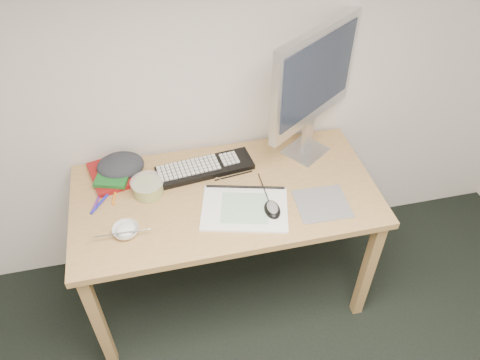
% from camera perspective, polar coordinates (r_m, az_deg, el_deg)
% --- Properties ---
extents(desk, '(1.40, 0.70, 0.75)m').
position_cam_1_polar(desk, '(2.21, -1.77, -3.11)').
color(desk, tan).
rests_on(desk, ground).
extents(mousepad, '(0.24, 0.22, 0.00)m').
position_cam_1_polar(mousepad, '(2.14, 9.98, -2.86)').
color(mousepad, gray).
rests_on(mousepad, desk).
extents(sketchpad, '(0.43, 0.36, 0.01)m').
position_cam_1_polar(sketchpad, '(2.08, 0.57, -3.52)').
color(sketchpad, white).
rests_on(sketchpad, desk).
extents(keyboard, '(0.48, 0.20, 0.03)m').
position_cam_1_polar(keyboard, '(2.27, -4.32, 1.47)').
color(keyboard, black).
rests_on(keyboard, desk).
extents(monitor, '(0.49, 0.36, 0.66)m').
position_cam_1_polar(monitor, '(2.16, 9.03, 11.94)').
color(monitor, silver).
rests_on(monitor, desk).
extents(mouse, '(0.07, 0.11, 0.04)m').
position_cam_1_polar(mouse, '(2.05, 3.97, -3.38)').
color(mouse, black).
rests_on(mouse, sketchpad).
extents(rice_bowl, '(0.13, 0.13, 0.03)m').
position_cam_1_polar(rice_bowl, '(2.03, -13.74, -6.04)').
color(rice_bowl, white).
rests_on(rice_bowl, desk).
extents(chopsticks, '(0.23, 0.02, 0.02)m').
position_cam_1_polar(chopsticks, '(2.00, -14.14, -6.29)').
color(chopsticks, silver).
rests_on(chopsticks, rice_bowl).
extents(fruit_tub, '(0.19, 0.19, 0.07)m').
position_cam_1_polar(fruit_tub, '(2.17, -11.17, -0.87)').
color(fruit_tub, '#E9E452').
rests_on(fruit_tub, desk).
extents(book_red, '(0.24, 0.28, 0.02)m').
position_cam_1_polar(book_red, '(2.31, -15.38, 0.65)').
color(book_red, maroon).
rests_on(book_red, desk).
extents(book_green, '(0.20, 0.24, 0.02)m').
position_cam_1_polar(book_green, '(2.29, -15.02, 0.93)').
color(book_green, '#165B20').
rests_on(book_green, book_red).
extents(cloth_lump, '(0.22, 0.19, 0.08)m').
position_cam_1_polar(cloth_lump, '(2.31, -14.35, 1.69)').
color(cloth_lump, '#26272D').
rests_on(cloth_lump, desk).
extents(pencil_pink, '(0.19, 0.06, 0.01)m').
position_cam_1_polar(pencil_pink, '(2.17, -1.88, -1.08)').
color(pencil_pink, pink).
rests_on(pencil_pink, desk).
extents(pencil_tan, '(0.12, 0.13, 0.01)m').
position_cam_1_polar(pencil_tan, '(2.20, -1.46, -0.41)').
color(pencil_tan, tan).
rests_on(pencil_tan, desk).
extents(pencil_black, '(0.19, 0.03, 0.01)m').
position_cam_1_polar(pencil_black, '(2.24, -0.79, 0.53)').
color(pencil_black, black).
rests_on(pencil_black, desk).
extents(marker_blue, '(0.09, 0.12, 0.01)m').
position_cam_1_polar(marker_blue, '(2.19, -16.72, -2.75)').
color(marker_blue, '#2022AF').
rests_on(marker_blue, desk).
extents(marker_orange, '(0.03, 0.12, 0.01)m').
position_cam_1_polar(marker_orange, '(2.21, -15.04, -1.75)').
color(marker_orange, orange).
rests_on(marker_orange, desk).
extents(marker_purple, '(0.05, 0.13, 0.01)m').
position_cam_1_polar(marker_purple, '(2.21, -17.05, -2.49)').
color(marker_purple, '#5E2382').
rests_on(marker_purple, desk).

